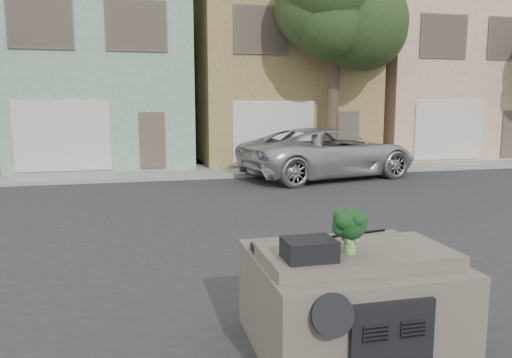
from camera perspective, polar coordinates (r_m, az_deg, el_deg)
name	(u,v)px	position (r m, az deg, el deg)	size (l,w,h in m)	color
ground_plane	(273,261)	(8.37, 1.91, -9.30)	(120.00, 120.00, 0.00)	#303033
sidewalk	(196,171)	(18.46, -6.86, 0.87)	(40.00, 3.00, 0.15)	gray
townhouse_mint	(99,74)	(22.23, -17.49, 11.42)	(7.20, 8.20, 7.55)	#88AE91
townhouse_tan	(272,76)	(23.03, 1.88, 11.71)	(7.20, 8.20, 7.55)	#957E4C
townhouse_beige	(421,78)	(26.05, 18.29, 10.94)	(7.20, 8.20, 7.55)	#D7AE91
silver_pickup	(329,177)	(17.54, 8.29, 0.17)	(2.88, 6.25, 1.74)	#BABDC0
tree_near	(333,56)	(18.94, 8.81, 13.69)	(4.40, 4.00, 8.50)	#2A401C
car_dashboard	(349,296)	(5.52, 10.53, -13.03)	(2.00, 1.80, 1.12)	#655B4E
instrument_hump	(309,249)	(4.79, 6.08, -7.99)	(0.48, 0.38, 0.20)	black
wiper_arm	(359,233)	(5.78, 11.70, -6.09)	(0.70, 0.03, 0.02)	black
broccoli	(350,230)	(5.00, 10.72, -5.77)	(0.38, 0.38, 0.47)	black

